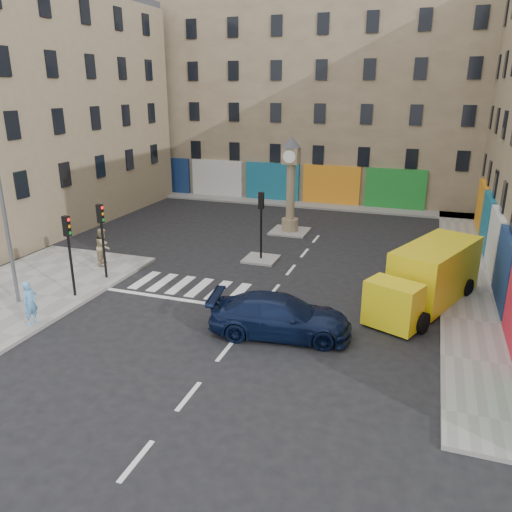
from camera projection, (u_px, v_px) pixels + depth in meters
The scene contains 16 objects.
ground at pixel (245, 327), 19.96m from camera, with size 120.00×120.00×0.00m, color black.
sidewalk_right at pixel (466, 269), 26.19m from camera, with size 2.60×30.00×0.15m, color gray.
sidewalk_far at pixel (293, 203), 41.05m from camera, with size 32.00×2.40×0.15m, color gray.
island_near at pixel (261, 259), 27.72m from camera, with size 1.80×1.80×0.12m, color gray.
island_far at pixel (290, 231), 33.10m from camera, with size 2.40×2.40×0.12m, color gray.
building_far at pixel (312, 95), 43.55m from camera, with size 32.00×10.00×17.00m, color gray.
building_left at pixel (45, 112), 34.20m from camera, with size 8.00×20.00×15.00m, color #867758.
traffic_light_left_near at pixel (69, 243), 21.88m from camera, with size 0.28×0.22×3.70m.
traffic_light_left_far at pixel (102, 229), 24.03m from camera, with size 0.28×0.22×3.70m.
traffic_light_island at pixel (261, 215), 26.91m from camera, with size 0.28×0.22×3.70m.
lamp_post at pixel (2, 198), 20.52m from camera, with size 0.50×0.25×8.30m.
clock_pillar at pixel (291, 179), 31.97m from camera, with size 1.20×1.20×6.10m.
navy_sedan at pixel (280, 316), 19.11m from camera, with size 2.22×5.45×1.58m, color black.
yellow_van at pixel (428, 277), 21.71m from camera, with size 4.71×7.40×2.60m.
pedestrian_blue at pixel (30, 303), 19.66m from camera, with size 0.65×0.43×1.78m, color #5E9BD7.
pedestrian_tan at pixel (103, 246), 26.33m from camera, with size 0.97×0.75×1.99m, color #96815C.
Camera 1 is at (6.33, -16.86, 9.09)m, focal length 35.00 mm.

